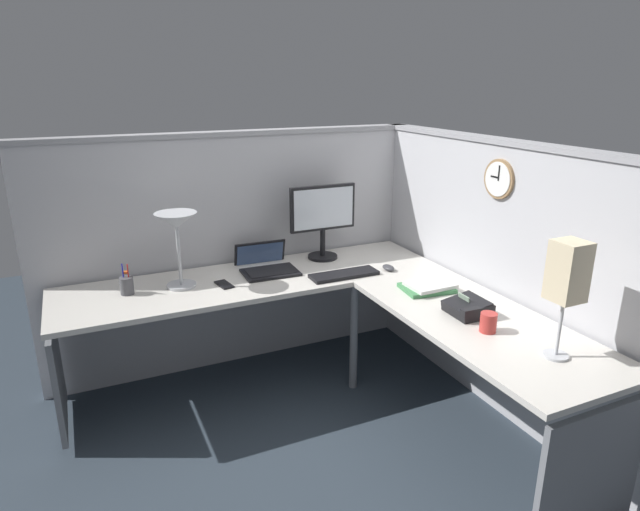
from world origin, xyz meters
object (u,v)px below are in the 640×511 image
object	(u,v)px
keyboard	(344,274)
computer_mouse	(388,268)
coffee_mug	(488,322)
pen_cup	(127,285)
book_stack	(428,287)
desk_lamp_dome	(177,227)
wall_clock	(500,179)
desk_lamp_paper	(568,275)
monitor	(323,216)
office_phone	(468,308)
laptop	(266,265)
cell_phone	(224,284)

from	to	relation	value
keyboard	computer_mouse	size ratio (longest dim) A/B	4.13
coffee_mug	pen_cup	bearing A→B (deg)	141.00
pen_cup	book_stack	world-z (taller)	pen_cup
desk_lamp_dome	wall_clock	bearing A→B (deg)	-25.31
desk_lamp_paper	coffee_mug	xyz separation A→B (m)	(-0.10, 0.32, -0.34)
desk_lamp_dome	pen_cup	distance (m)	0.43
monitor	office_phone	world-z (taller)	monitor
pen_cup	wall_clock	bearing A→B (deg)	-22.05
monitor	book_stack	xyz separation A→B (m)	(0.30, -0.79, -0.27)
monitor	keyboard	bearing A→B (deg)	-94.67
computer_mouse	desk_lamp_paper	world-z (taller)	desk_lamp_paper
desk_lamp_paper	coffee_mug	size ratio (longest dim) A/B	5.52
laptop	pen_cup	world-z (taller)	pen_cup
office_phone	wall_clock	size ratio (longest dim) A/B	0.96
book_stack	coffee_mug	size ratio (longest dim) A/B	3.17
laptop	desk_lamp_paper	distance (m)	1.84
keyboard	office_phone	size ratio (longest dim) A/B	2.04
monitor	laptop	world-z (taller)	monitor
laptop	pen_cup	bearing A→B (deg)	-174.93
keyboard	computer_mouse	xyz separation A→B (m)	(0.31, -0.02, 0.01)
laptop	computer_mouse	xyz separation A→B (m)	(0.70, -0.35, -0.01)
monitor	office_phone	bearing A→B (deg)	-76.20
laptop	coffee_mug	xyz separation A→B (m)	(0.67, -1.31, 0.02)
office_phone	wall_clock	bearing A→B (deg)	35.19
laptop	book_stack	xyz separation A→B (m)	(0.73, -0.74, -0.00)
desk_lamp_paper	wall_clock	distance (m)	0.87
computer_mouse	office_phone	size ratio (longest dim) A/B	0.49
monitor	computer_mouse	bearing A→B (deg)	-55.46
computer_mouse	cell_phone	size ratio (longest dim) A/B	0.72
monitor	computer_mouse	distance (m)	0.56
office_phone	wall_clock	distance (m)	0.75
laptop	desk_lamp_dome	bearing A→B (deg)	-171.04
coffee_mug	wall_clock	size ratio (longest dim) A/B	0.44
desk_lamp_dome	laptop	bearing A→B (deg)	8.96
office_phone	wall_clock	xyz separation A→B (m)	(0.36, 0.26, 0.60)
computer_mouse	cell_phone	world-z (taller)	computer_mouse
pen_cup	computer_mouse	bearing A→B (deg)	-10.11
keyboard	coffee_mug	world-z (taller)	coffee_mug
desk_lamp_dome	cell_phone	xyz separation A→B (m)	(0.23, -0.09, -0.36)
desk_lamp_paper	book_stack	bearing A→B (deg)	92.77
laptop	keyboard	world-z (taller)	laptop
coffee_mug	wall_clock	distance (m)	0.85
pen_cup	wall_clock	world-z (taller)	wall_clock
pen_cup	desk_lamp_dome	bearing A→B (deg)	-2.18
keyboard	desk_lamp_paper	size ratio (longest dim) A/B	0.81
book_stack	desk_lamp_paper	world-z (taller)	desk_lamp_paper
desk_lamp_paper	coffee_mug	world-z (taller)	desk_lamp_paper
office_phone	coffee_mug	bearing A→B (deg)	-101.50
book_stack	desk_lamp_paper	size ratio (longest dim) A/B	0.57
laptop	cell_phone	distance (m)	0.37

